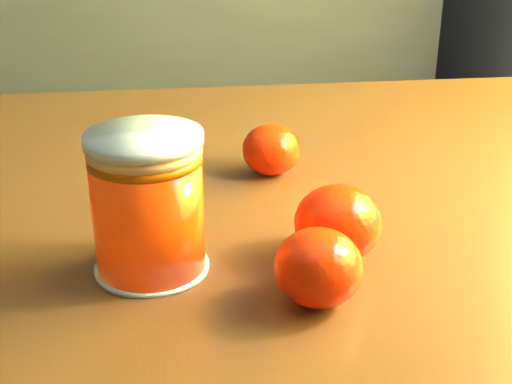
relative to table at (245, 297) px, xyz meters
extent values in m
cube|color=brown|center=(0.00, 0.00, 0.08)|extent=(1.08, 0.77, 0.04)
cylinder|color=#F73304|center=(-0.08, -0.11, 0.15)|extent=(0.08, 0.08, 0.09)
cylinder|color=#FFB968|center=(-0.08, -0.11, 0.19)|extent=(0.08, 0.08, 0.01)
cylinder|color=silver|center=(-0.08, -0.11, 0.20)|extent=(0.08, 0.08, 0.01)
ellipsoid|color=#FF2805|center=(0.05, -0.11, 0.13)|extent=(0.08, 0.08, 0.06)
ellipsoid|color=#FF2805|center=(0.03, 0.06, 0.13)|extent=(0.07, 0.07, 0.05)
ellipsoid|color=#FF2805|center=(0.02, -0.17, 0.13)|extent=(0.08, 0.08, 0.05)
camera|label=1|loc=(-0.08, -0.57, 0.37)|focal=50.00mm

